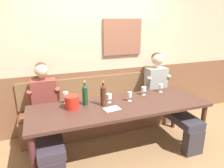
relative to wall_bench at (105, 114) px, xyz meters
The scene contains 16 objects.
ground_plane 0.88m from the wall_bench, 90.00° to the right, with size 6.80×6.80×0.02m, color olive.
room_wall_back 1.15m from the wall_bench, 89.05° to the left, with size 6.80×0.12×2.80m.
wood_wainscot_panel 0.32m from the wall_bench, 90.00° to the left, with size 6.80×0.03×1.03m, color brown.
wall_bench is the anchor object (origin of this frame).
dining_table 0.81m from the wall_bench, 90.00° to the right, with size 2.50×0.82×0.75m.
person_center_right_seat 1.11m from the wall_bench, 159.59° to the right, with size 0.47×1.28×1.29m.
person_center_left_seat 1.10m from the wall_bench, 19.10° to the right, with size 0.47×1.28×1.33m.
ice_bucket 1.05m from the wall_bench, 137.48° to the right, with size 0.19×0.19×0.18m, color red.
wine_bottle_amber_mid 0.94m from the wall_bench, 130.65° to the right, with size 0.07×0.07×0.34m.
wine_bottle_clear_water 0.92m from the wall_bench, 109.68° to the right, with size 0.08×0.08×0.35m.
wine_glass_left_end 0.86m from the wall_bench, 74.16° to the right, with size 0.06×0.06×0.14m.
wine_glass_by_bottle 0.81m from the wall_bench, 101.95° to the right, with size 0.07×0.07×0.13m.
wine_glass_center_front 1.08m from the wall_bench, 28.17° to the right, with size 0.07×0.07×0.13m.
wine_glass_near_bucket 0.88m from the wall_bench, 43.59° to the right, with size 0.08×0.08×0.13m.
wine_glass_center_rear 0.99m from the wall_bench, 151.22° to the right, with size 0.07×0.07×0.17m.
tasting_sheet_left_guest 0.94m from the wall_bench, 101.12° to the right, with size 0.21×0.15×0.00m, color white.
Camera 1 is at (-1.02, -2.35, 1.91)m, focal length 33.36 mm.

